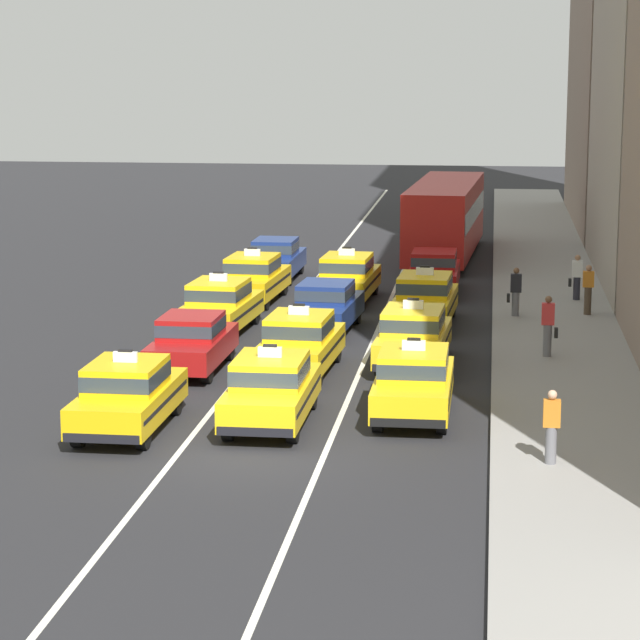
% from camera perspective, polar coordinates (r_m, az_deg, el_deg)
% --- Properties ---
extents(ground_plane, '(160.00, 160.00, 0.00)m').
position_cam_1_polar(ground_plane, '(30.91, -2.80, -5.45)').
color(ground_plane, '#232326').
extents(lane_stripe_left_center, '(0.14, 80.00, 0.01)m').
position_cam_1_polar(lane_stripe_left_center, '(50.43, -0.72, 0.96)').
color(lane_stripe_left_center, silver).
rests_on(lane_stripe_left_center, ground).
extents(lane_stripe_center_right, '(0.14, 80.00, 0.01)m').
position_cam_1_polar(lane_stripe_center_right, '(50.10, 2.90, 0.88)').
color(lane_stripe_center_right, silver).
rests_on(lane_stripe_center_right, ground).
extents(sidewalk_curb, '(4.00, 90.00, 0.15)m').
position_cam_1_polar(sidewalk_curb, '(45.09, 9.55, -0.29)').
color(sidewalk_curb, gray).
rests_on(sidewalk_curb, ground).
extents(taxi_left_nearest, '(1.86, 4.57, 1.96)m').
position_cam_1_polar(taxi_left_nearest, '(32.79, -7.83, -3.00)').
color(taxi_left_nearest, black).
rests_on(taxi_left_nearest, ground).
extents(sedan_left_second, '(1.83, 4.33, 1.58)m').
position_cam_1_polar(sedan_left_second, '(38.72, -5.23, -0.85)').
color(sedan_left_second, black).
rests_on(sedan_left_second, ground).
extents(taxi_left_third, '(2.08, 4.66, 1.96)m').
position_cam_1_polar(taxi_left_third, '(43.92, -4.10, 0.61)').
color(taxi_left_third, black).
rests_on(taxi_left_third, ground).
extents(taxi_left_fourth, '(2.05, 4.65, 1.96)m').
position_cam_1_polar(taxi_left_fourth, '(49.27, -2.73, 1.74)').
color(taxi_left_fourth, black).
rests_on(taxi_left_fourth, ground).
extents(sedan_left_fifth, '(1.83, 4.33, 1.58)m').
position_cam_1_polar(sedan_left_fifth, '(54.20, -1.81, 2.55)').
color(sedan_left_fifth, black).
rests_on(sedan_left_fifth, ground).
extents(taxi_center_nearest, '(1.84, 4.57, 1.96)m').
position_cam_1_polar(taxi_center_nearest, '(33.03, -2.01, -2.80)').
color(taxi_center_nearest, black).
rests_on(taxi_center_nearest, ground).
extents(taxi_center_second, '(2.03, 4.64, 1.96)m').
position_cam_1_polar(taxi_center_second, '(38.25, -0.83, -0.90)').
color(taxi_center_second, black).
rests_on(taxi_center_second, ground).
extents(sedan_center_third, '(2.05, 4.41, 1.58)m').
position_cam_1_polar(sedan_center_third, '(44.00, 0.24, 0.61)').
color(sedan_center_third, black).
rests_on(sedan_center_third, ground).
extents(taxi_center_fourth, '(2.04, 4.64, 1.96)m').
position_cam_1_polar(taxi_center_fourth, '(49.33, 1.11, 1.76)').
color(taxi_center_fourth, black).
rests_on(taxi_center_fourth, ground).
extents(taxi_right_nearest, '(1.83, 4.56, 1.96)m').
position_cam_1_polar(taxi_right_nearest, '(33.81, 3.82, -2.49)').
color(taxi_right_nearest, black).
rests_on(taxi_right_nearest, ground).
extents(taxi_right_second, '(2.01, 4.63, 1.96)m').
position_cam_1_polar(taxi_right_second, '(39.19, 3.81, -0.64)').
color(taxi_right_second, black).
rests_on(taxi_right_second, ground).
extents(taxi_right_third, '(2.02, 4.64, 1.96)m').
position_cam_1_polar(taxi_right_third, '(45.13, 4.28, 0.88)').
color(taxi_right_third, black).
rests_on(taxi_right_third, ground).
extents(sedan_right_fourth, '(1.78, 4.31, 1.58)m').
position_cam_1_polar(sedan_right_fourth, '(51.10, 4.66, 2.01)').
color(sedan_right_fourth, black).
rests_on(sedan_right_fourth, ground).
extents(bus_right_fifth, '(3.13, 11.32, 3.22)m').
position_cam_1_polar(bus_right_fifth, '(60.05, 5.12, 4.26)').
color(bus_right_fifth, black).
rests_on(bus_right_fifth, ground).
extents(pedestrian_near_crosswalk, '(0.47, 0.24, 1.75)m').
position_cam_1_polar(pedestrian_near_crosswalk, '(40.22, 9.26, -0.24)').
color(pedestrian_near_crosswalk, slate).
rests_on(pedestrian_near_crosswalk, sidewalk_curb).
extents(pedestrian_mid_block, '(0.36, 0.24, 1.65)m').
position_cam_1_polar(pedestrian_mid_block, '(46.89, 10.84, 1.23)').
color(pedestrian_mid_block, '#473828').
rests_on(pedestrian_mid_block, sidewalk_curb).
extents(pedestrian_by_storefront, '(0.47, 0.24, 1.60)m').
position_cam_1_polar(pedestrian_by_storefront, '(46.28, 7.95, 1.14)').
color(pedestrian_by_storefront, slate).
rests_on(pedestrian_by_storefront, sidewalk_curb).
extents(pedestrian_trailing, '(0.47, 0.24, 1.58)m').
position_cam_1_polar(pedestrian_trailing, '(49.67, 10.39, 1.72)').
color(pedestrian_trailing, '#23232D').
rests_on(pedestrian_trailing, sidewalk_curb).
extents(pedestrian_far_corner, '(0.36, 0.24, 1.59)m').
position_cam_1_polar(pedestrian_far_corner, '(29.82, 9.39, -4.29)').
color(pedestrian_far_corner, slate).
rests_on(pedestrian_far_corner, sidewalk_curb).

